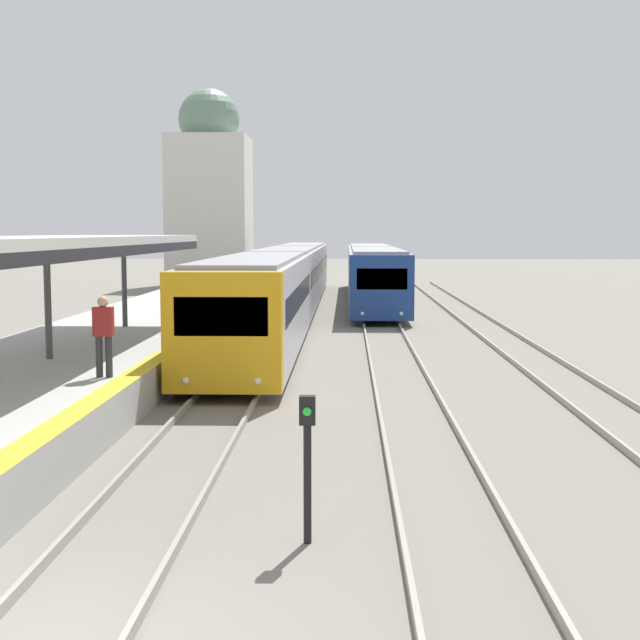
% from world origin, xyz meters
% --- Properties ---
extents(platform_canopy, '(4.00, 17.91, 2.86)m').
position_xyz_m(platform_canopy, '(-4.16, 13.01, 3.64)').
color(platform_canopy, beige).
rests_on(platform_canopy, station_platform).
extents(person_on_platform, '(0.40, 0.22, 1.66)m').
position_xyz_m(person_on_platform, '(-2.19, 10.40, 1.84)').
color(person_on_platform, '#2D2D33').
rests_on(person_on_platform, station_platform).
extents(train_near, '(2.69, 44.54, 3.11)m').
position_xyz_m(train_near, '(0.00, 34.23, 1.72)').
color(train_near, gold).
rests_on(train_near, ground_plane).
extents(train_far, '(2.64, 27.83, 3.05)m').
position_xyz_m(train_far, '(4.19, 42.35, 1.69)').
color(train_far, navy).
rests_on(train_far, ground_plane).
extents(signal_post_near, '(0.20, 0.21, 1.86)m').
position_xyz_m(signal_post_near, '(2.29, 3.27, 1.15)').
color(signal_post_near, black).
rests_on(signal_post_near, ground_plane).
extents(distant_domed_building, '(5.58, 5.58, 13.90)m').
position_xyz_m(distant_domed_building, '(-7.00, 56.06, 6.54)').
color(distant_domed_building, silver).
rests_on(distant_domed_building, ground_plane).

